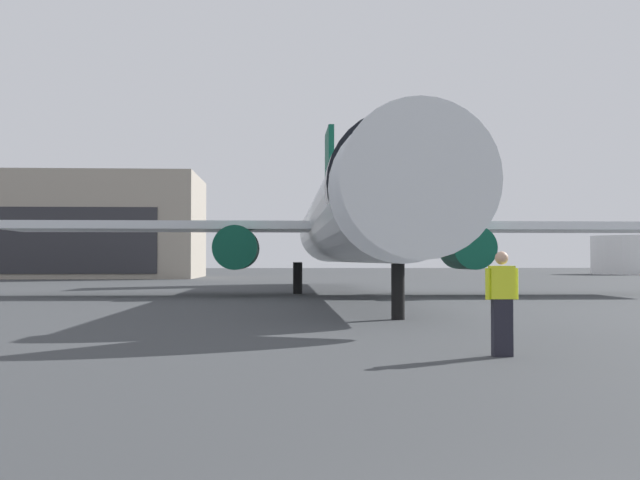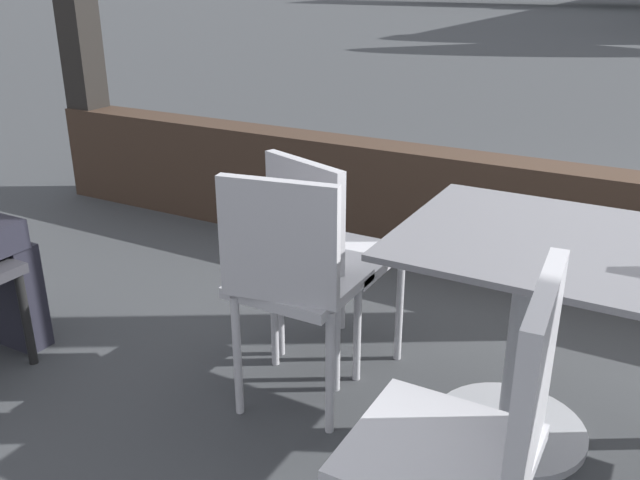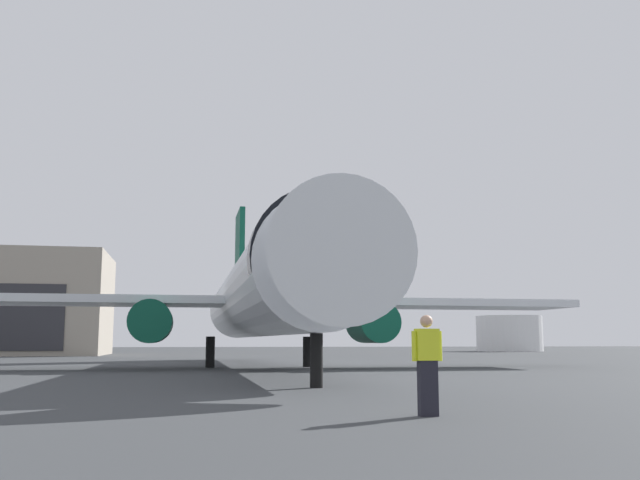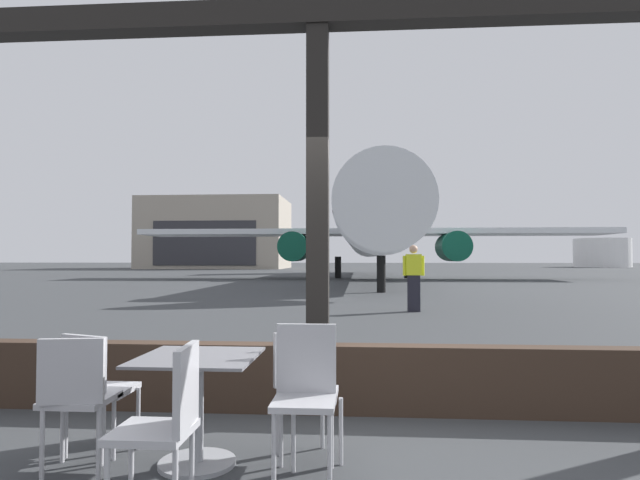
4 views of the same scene
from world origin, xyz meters
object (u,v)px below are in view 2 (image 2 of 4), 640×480
(dining_table, at_px, (522,323))
(cafe_chair_window_left, at_px, (479,433))
(cafe_chair_window_right, at_px, (325,245))
(cafe_chair_aisle_left, at_px, (290,273))

(dining_table, height_order, cafe_chair_window_left, cafe_chair_window_left)
(cafe_chair_window_right, distance_m, cafe_chair_aisle_left, 0.32)
(dining_table, bearing_deg, cafe_chair_aisle_left, -162.02)
(dining_table, xyz_separation_m, cafe_chair_window_left, (0.08, -0.79, 0.13))
(dining_table, xyz_separation_m, cafe_chair_window_right, (-0.77, 0.08, 0.09))
(cafe_chair_window_left, bearing_deg, cafe_chair_window_right, 134.47)
(cafe_chair_window_left, bearing_deg, dining_table, 96.02)
(cafe_chair_window_left, distance_m, cafe_chair_aisle_left, 0.98)
(cafe_chair_window_left, relative_size, cafe_chair_window_right, 1.08)
(dining_table, bearing_deg, cafe_chair_window_left, -83.98)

